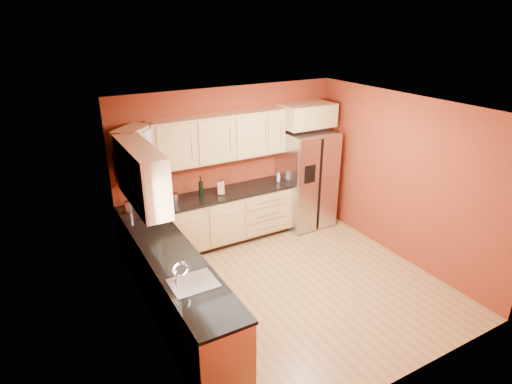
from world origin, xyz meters
TOP-DOWN VIEW (x-y plane):
  - floor at (0.00, 0.00)m, footprint 4.00×4.00m
  - ceiling at (0.00, 0.00)m, footprint 4.00×4.00m
  - wall_back at (0.00, 2.00)m, footprint 4.00×0.04m
  - wall_front at (0.00, -2.00)m, footprint 4.00×0.04m
  - wall_left at (-2.00, 0.00)m, footprint 0.04×4.00m
  - wall_right at (2.00, 0.00)m, footprint 0.04×4.00m
  - base_cabinets_back at (-0.55, 1.70)m, footprint 2.90×0.60m
  - base_cabinets_left at (-1.70, 0.00)m, footprint 0.60×2.80m
  - countertop_back at (-0.55, 1.69)m, footprint 2.90×0.62m
  - countertop_left at (-1.69, 0.00)m, footprint 0.62×2.80m
  - upper_cabinets_back at (-0.25, 1.83)m, footprint 2.30×0.33m
  - upper_cabinets_left at (-1.83, 0.72)m, footprint 0.33×1.35m
  - corner_upper_cabinet at (-1.67, 1.67)m, footprint 0.67×0.67m
  - over_fridge_cabinet at (1.35, 1.70)m, footprint 0.92×0.60m
  - refrigerator at (1.35, 1.62)m, footprint 0.90×0.75m
  - window at (-1.98, -0.50)m, footprint 0.03×0.90m
  - sink_faucet at (-1.69, -0.50)m, footprint 0.50×0.42m
  - canister_left at (-1.14, 1.62)m, footprint 0.12×0.12m
  - canister_right at (-1.85, 1.67)m, footprint 0.14×0.14m
  - wine_bottle_a at (-1.57, 1.73)m, footprint 0.08×0.08m
  - wine_bottle_b at (-0.66, 1.74)m, footprint 0.08×0.08m
  - knife_block at (-0.33, 1.68)m, footprint 0.13×0.13m
  - soap_dispenser at (0.80, 1.70)m, footprint 0.07×0.07m

SIDE VIEW (x-z plane):
  - floor at x=0.00m, z-range 0.00..0.00m
  - base_cabinets_back at x=-0.55m, z-range 0.00..0.88m
  - base_cabinets_left at x=-1.70m, z-range 0.00..0.88m
  - refrigerator at x=1.35m, z-range 0.00..1.78m
  - countertop_back at x=-0.55m, z-range 0.88..0.92m
  - countertop_left at x=-1.69m, z-range 0.88..0.92m
  - soap_dispenser at x=0.80m, z-range 0.92..1.09m
  - canister_left at x=-1.14m, z-range 0.92..1.11m
  - canister_right at x=-1.85m, z-range 0.92..1.11m
  - knife_block at x=-0.33m, z-range 0.92..1.13m
  - sink_faucet at x=-1.69m, z-range 0.92..1.22m
  - wine_bottle_a at x=-1.57m, z-range 0.92..1.25m
  - wine_bottle_b at x=-0.66m, z-range 0.92..1.26m
  - wall_back at x=0.00m, z-range 0.00..2.60m
  - wall_front at x=0.00m, z-range 0.00..2.60m
  - wall_left at x=-2.00m, z-range 0.00..2.60m
  - wall_right at x=2.00m, z-range 0.00..2.60m
  - window at x=-1.98m, z-range 1.05..2.05m
  - upper_cabinets_back at x=-0.25m, z-range 1.45..2.20m
  - upper_cabinets_left at x=-1.83m, z-range 1.45..2.20m
  - corner_upper_cabinet at x=-1.67m, z-range 1.45..2.20m
  - over_fridge_cabinet at x=1.35m, z-range 1.85..2.25m
  - ceiling at x=0.00m, z-range 2.60..2.60m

